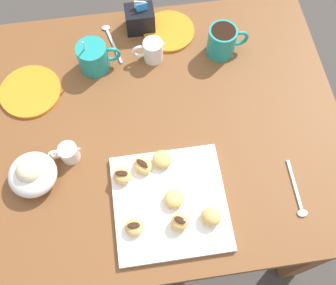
% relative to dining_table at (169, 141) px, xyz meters
% --- Properties ---
extents(ground_plane, '(8.00, 8.00, 0.00)m').
position_rel_dining_table_xyz_m(ground_plane, '(0.00, 0.00, -0.60)').
color(ground_plane, '#423D38').
extents(dining_table, '(1.00, 0.87, 0.73)m').
position_rel_dining_table_xyz_m(dining_table, '(0.00, 0.00, 0.00)').
color(dining_table, brown).
rests_on(dining_table, ground_plane).
extents(pastry_plate_square, '(0.29, 0.29, 0.02)m').
position_rel_dining_table_xyz_m(pastry_plate_square, '(-0.03, -0.24, 0.14)').
color(pastry_plate_square, white).
rests_on(pastry_plate_square, dining_table).
extents(coffee_mug_teal_left, '(0.13, 0.09, 0.14)m').
position_rel_dining_table_xyz_m(coffee_mug_teal_left, '(-0.19, 0.23, 0.18)').
color(coffee_mug_teal_left, teal).
rests_on(coffee_mug_teal_left, dining_table).
extents(coffee_mug_teal_right, '(0.13, 0.09, 0.10)m').
position_rel_dining_table_xyz_m(coffee_mug_teal_right, '(0.20, 0.23, 0.18)').
color(coffee_mug_teal_right, teal).
rests_on(coffee_mug_teal_right, dining_table).
extents(cream_pitcher_white, '(0.10, 0.06, 0.07)m').
position_rel_dining_table_xyz_m(cream_pitcher_white, '(-0.02, 0.23, 0.17)').
color(cream_pitcher_white, white).
rests_on(cream_pitcher_white, dining_table).
extents(sugar_caddy, '(0.09, 0.07, 0.11)m').
position_rel_dining_table_xyz_m(sugar_caddy, '(-0.04, 0.36, 0.17)').
color(sugar_caddy, black).
rests_on(sugar_caddy, dining_table).
extents(ice_cream_bowl, '(0.13, 0.13, 0.10)m').
position_rel_dining_table_xyz_m(ice_cream_bowl, '(-0.38, -0.12, 0.17)').
color(ice_cream_bowl, white).
rests_on(ice_cream_bowl, dining_table).
extents(chocolate_sauce_pitcher, '(0.09, 0.05, 0.06)m').
position_rel_dining_table_xyz_m(chocolate_sauce_pitcher, '(-0.28, -0.07, 0.16)').
color(chocolate_sauce_pitcher, white).
rests_on(chocolate_sauce_pitcher, dining_table).
extents(saucer_orange_left, '(0.17, 0.17, 0.01)m').
position_rel_dining_table_xyz_m(saucer_orange_left, '(0.05, 0.33, 0.13)').
color(saucer_orange_left, orange).
rests_on(saucer_orange_left, dining_table).
extents(saucer_orange_right, '(0.18, 0.18, 0.01)m').
position_rel_dining_table_xyz_m(saucer_orange_right, '(-0.39, 0.16, 0.13)').
color(saucer_orange_right, orange).
rests_on(saucer_orange_right, dining_table).
extents(loose_spoon_near_saucer, '(0.03, 0.16, 0.01)m').
position_rel_dining_table_xyz_m(loose_spoon_near_saucer, '(0.31, -0.27, 0.13)').
color(loose_spoon_near_saucer, silver).
rests_on(loose_spoon_near_saucer, dining_table).
extents(loose_spoon_by_plate, '(0.06, 0.16, 0.01)m').
position_rel_dining_table_xyz_m(loose_spoon_by_plate, '(-0.14, 0.32, 0.13)').
color(loose_spoon_by_plate, silver).
rests_on(loose_spoon_by_plate, dining_table).
extents(beignet_0, '(0.07, 0.07, 0.03)m').
position_rel_dining_table_xyz_m(beignet_0, '(-0.09, -0.13, 0.16)').
color(beignet_0, '#E5B260').
rests_on(beignet_0, pastry_plate_square).
extents(chocolate_drizzle_0, '(0.04, 0.04, 0.00)m').
position_rel_dining_table_xyz_m(chocolate_drizzle_0, '(-0.09, -0.13, 0.17)').
color(chocolate_drizzle_0, '#381E11').
rests_on(chocolate_drizzle_0, beignet_0).
extents(beignet_1, '(0.07, 0.07, 0.04)m').
position_rel_dining_table_xyz_m(beignet_1, '(0.06, -0.30, 0.16)').
color(beignet_1, '#E5B260').
rests_on(beignet_1, pastry_plate_square).
extents(beignet_2, '(0.05, 0.06, 0.03)m').
position_rel_dining_table_xyz_m(beignet_2, '(-0.13, -0.29, 0.16)').
color(beignet_2, '#E5B260').
rests_on(beignet_2, pastry_plate_square).
extents(chocolate_drizzle_2, '(0.03, 0.02, 0.00)m').
position_rel_dining_table_xyz_m(chocolate_drizzle_2, '(-0.13, -0.29, 0.17)').
color(chocolate_drizzle_2, '#381E11').
rests_on(chocolate_drizzle_2, beignet_2).
extents(beignet_3, '(0.06, 0.06, 0.03)m').
position_rel_dining_table_xyz_m(beignet_3, '(-0.15, -0.16, 0.16)').
color(beignet_3, '#E5B260').
rests_on(beignet_3, pastry_plate_square).
extents(chocolate_drizzle_3, '(0.04, 0.02, 0.00)m').
position_rel_dining_table_xyz_m(chocolate_drizzle_3, '(-0.15, -0.16, 0.18)').
color(chocolate_drizzle_3, '#381E11').
rests_on(chocolate_drizzle_3, beignet_3).
extents(beignet_4, '(0.06, 0.06, 0.04)m').
position_rel_dining_table_xyz_m(beignet_4, '(-0.02, -0.30, 0.16)').
color(beignet_4, '#E5B260').
rests_on(beignet_4, pastry_plate_square).
extents(chocolate_drizzle_4, '(0.03, 0.03, 0.00)m').
position_rel_dining_table_xyz_m(chocolate_drizzle_4, '(-0.02, -0.30, 0.18)').
color(chocolate_drizzle_4, '#381E11').
rests_on(chocolate_drizzle_4, beignet_4).
extents(beignet_5, '(0.07, 0.07, 0.03)m').
position_rel_dining_table_xyz_m(beignet_5, '(-0.02, -0.24, 0.16)').
color(beignet_5, '#E5B260').
rests_on(beignet_5, pastry_plate_square).
extents(beignet_6, '(0.07, 0.07, 0.03)m').
position_rel_dining_table_xyz_m(beignet_6, '(-0.04, -0.12, 0.16)').
color(beignet_6, '#E5B260').
rests_on(beignet_6, pastry_plate_square).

